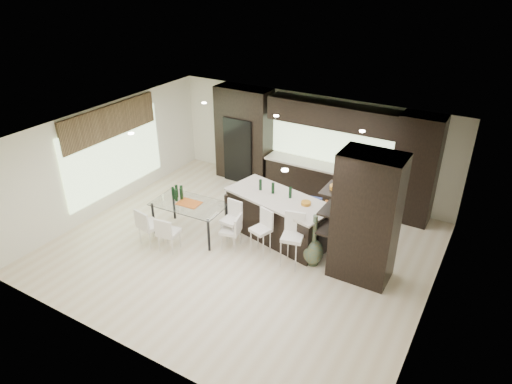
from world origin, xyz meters
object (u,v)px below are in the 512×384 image
Objects in this scene: stool_left at (231,228)px; floor_vase at (314,240)px; stool_right at (292,246)px; chair_far at (150,227)px; chair_end at (231,233)px; kitchen_island at (279,217)px; stool_mid at (261,238)px; dining_table at (190,219)px; bench at (322,225)px; chair_near at (169,234)px.

floor_vase reaches higher than stool_left.
chair_far is at bearing -178.19° from stool_right.
chair_far is (-3.14, -0.86, -0.07)m from stool_right.
chair_end is at bearing -59.41° from stool_left.
kitchen_island reaches higher than stool_mid.
stool_right is at bearing -1.31° from dining_table.
chair_far is 1.83m from chair_end.
bench is 2.19m from chair_end.
chair_far is at bearing -131.64° from kitchen_island.
stool_left is 1.08m from dining_table.
chair_far is (-1.60, -0.89, -0.01)m from stool_left.
chair_near is at bearing 10.81° from chair_far.
bench is 1.67× the size of chair_end.
stool_right reaches higher than chair_far.
kitchen_island reaches higher than chair_end.
stool_left is 0.51× the size of dining_table.
chair_end is at bearing -3.02° from dining_table.
bench is (0.84, 0.60, -0.28)m from kitchen_island.
floor_vase reaches higher than dining_table.
floor_vase is (0.30, -1.18, 0.35)m from bench.
stool_right is at bearing 9.77° from chair_near.
stool_right is 2.75m from chair_near.
floor_vase is at bearing -91.55° from chair_end.
floor_vase reaches higher than chair_far.
bench is at bearing 45.18° from chair_far.
stool_right is 1.23× the size of chair_near.
dining_table is 1.13m from chair_end.
chair_near is (-2.98, -1.13, -0.20)m from floor_vase.
stool_mid is (0.00, -0.83, -0.09)m from kitchen_island.
dining_table reaches higher than chair_end.
stool_mid is 1.13× the size of chair_end.
floor_vase is (1.14, 0.26, 0.17)m from stool_mid.
stool_mid is 1.67m from bench.
stool_right is 0.81× the size of floor_vase.
chair_end is at bearing -145.86° from bench.
floor_vase is at bearing 3.82° from dining_table.
stool_left is 0.89× the size of stool_right.
chair_near is at bearing -138.00° from stool_left.
chair_near is (-2.62, -0.85, -0.09)m from stool_right.
floor_vase is at bearing 10.58° from stool_left.
stool_mid reaches higher than chair_near.
kitchen_island is at bearing 45.19° from chair_far.
dining_table reaches higher than chair_near.
chair_end is at bearing -115.03° from kitchen_island.
dining_table is (-1.85, -0.10, -0.03)m from stool_mid.
stool_right is 1.16× the size of chair_far.
chair_near reaches higher than chair_end.
bench is at bearing 32.51° from chair_near.
bench is at bearing 76.93° from stool_mid.
stool_mid is at bearing 164.66° from stool_right.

